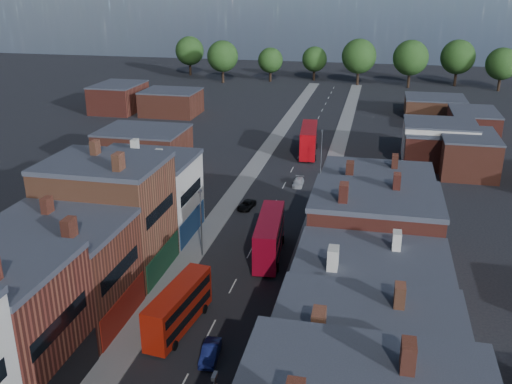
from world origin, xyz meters
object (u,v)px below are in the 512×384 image
at_px(bus_0, 179,307).
at_px(car_1, 210,352).
at_px(bus_2, 309,140).
at_px(car_2, 247,205).
at_px(car_3, 298,182).
at_px(bus_1, 269,236).
at_px(ped_3, 300,299).

bearing_deg(bus_0, car_1, -35.23).
bearing_deg(bus_0, bus_2, 93.10).
bearing_deg(bus_0, car_2, 98.68).
bearing_deg(bus_0, car_3, 90.36).
bearing_deg(car_1, car_2, 92.85).
bearing_deg(car_3, bus_0, -97.64).
bearing_deg(car_1, bus_0, 132.21).
height_order(bus_1, ped_3, bus_1).
bearing_deg(bus_1, bus_2, 86.15).
bearing_deg(car_2, bus_2, 87.87).
xyz_separation_m(bus_1, car_3, (-0.22, 24.71, -2.04)).
bearing_deg(car_3, car_1, -91.85).
bearing_deg(ped_3, car_2, 41.15).
bearing_deg(car_2, bus_1, -58.74).
bearing_deg(bus_0, bus_1, 79.29).
bearing_deg(car_3, bus_1, -90.09).
relative_size(car_2, ped_3, 2.21).
height_order(bus_1, car_3, bus_1).
xyz_separation_m(bus_0, car_2, (-0.67, 29.82, -1.73)).
xyz_separation_m(bus_0, car_1, (4.06, -3.74, -1.63)).
height_order(bus_2, ped_3, bus_2).
height_order(bus_2, car_1, bus_2).
bearing_deg(ped_3, bus_1, 42.87).
xyz_separation_m(car_1, car_2, (-4.73, 33.55, -0.10)).
distance_m(car_1, car_3, 44.52).
height_order(bus_1, bus_2, bus_2).
xyz_separation_m(car_2, ped_3, (11.04, -24.09, 0.45)).
relative_size(bus_2, car_3, 3.19).
xyz_separation_m(bus_0, ped_3, (10.37, 5.73, -1.28)).
xyz_separation_m(car_1, car_3, (0.97, 44.51, -0.08)).
height_order(car_1, ped_3, ped_3).
height_order(bus_1, car_2, bus_1).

